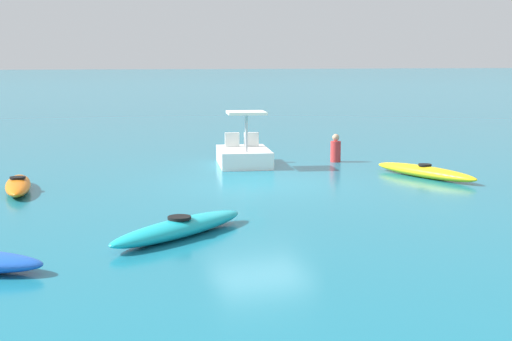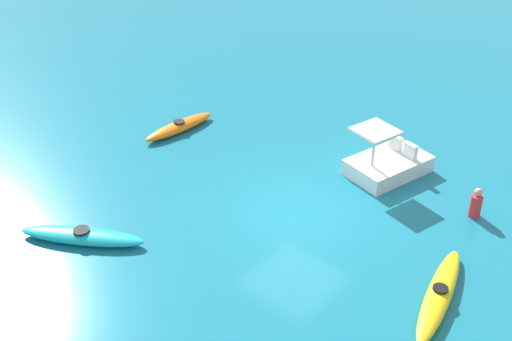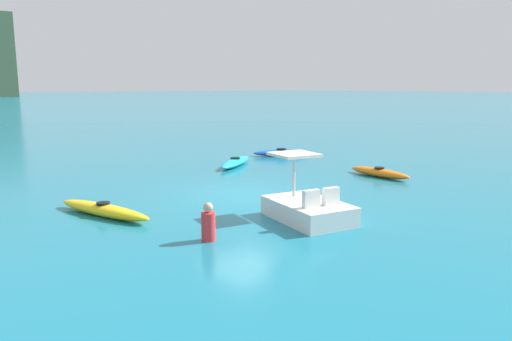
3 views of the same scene
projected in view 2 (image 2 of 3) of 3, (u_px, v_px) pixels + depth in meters
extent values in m
plane|color=#19728C|center=(297.00, 212.00, 17.76)|extent=(600.00, 600.00, 0.00)
ellipsoid|color=yellow|center=(439.00, 294.00, 14.77)|extent=(1.43, 3.47, 0.32)
cylinder|color=black|center=(440.00, 288.00, 14.67)|extent=(0.44, 0.44, 0.05)
ellipsoid|color=#19B7C6|center=(82.00, 236.00, 16.60)|extent=(3.12, 2.33, 0.32)
cylinder|color=black|center=(81.00, 230.00, 16.50)|extent=(0.58, 0.58, 0.05)
ellipsoid|color=orange|center=(179.00, 127.00, 21.64)|extent=(0.76, 2.76, 0.32)
cylinder|color=black|center=(179.00, 122.00, 21.54)|extent=(0.40, 0.40, 0.05)
cube|color=white|center=(388.00, 165.00, 19.37)|extent=(2.00, 2.68, 0.50)
cube|color=white|center=(410.00, 151.00, 19.18)|extent=(0.46, 0.25, 0.44)
cube|color=white|center=(396.00, 142.00, 19.59)|extent=(0.46, 0.25, 0.44)
cylinder|color=#B2B2B7|center=(374.00, 149.00, 18.60)|extent=(0.08, 0.08, 1.10)
cube|color=silver|center=(376.00, 131.00, 18.29)|extent=(1.32, 1.32, 0.08)
cylinder|color=red|center=(476.00, 206.00, 17.45)|extent=(0.44, 0.44, 0.65)
sphere|color=tan|center=(479.00, 192.00, 17.22)|extent=(0.22, 0.22, 0.22)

